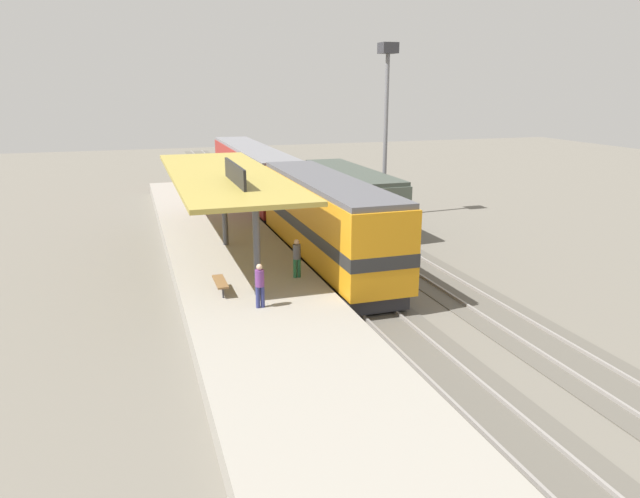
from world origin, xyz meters
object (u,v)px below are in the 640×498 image
(locomotive, at_px, (327,222))
(passenger_carriage_single, at_px, (253,174))
(person_walking, at_px, (260,283))
(freight_car, at_px, (351,196))
(person_waiting, at_px, (297,256))
(platform_bench, at_px, (220,282))
(light_mast, at_px, (387,94))

(locomotive, xyz_separation_m, passenger_carriage_single, (0.00, 18.00, -0.10))
(locomotive, relative_size, person_walking, 8.44)
(freight_car, xyz_separation_m, person_walking, (-9.43, -15.17, -0.12))
(locomotive, xyz_separation_m, person_walking, (-4.83, -6.54, -0.56))
(person_waiting, xyz_separation_m, person_walking, (-2.30, -3.04, 0.00))
(locomotive, distance_m, freight_car, 9.78)
(passenger_carriage_single, bearing_deg, platform_bench, -104.98)
(freight_car, xyz_separation_m, person_waiting, (-7.13, -12.13, -0.12))
(freight_car, bearing_deg, person_walking, -121.86)
(platform_bench, xyz_separation_m, locomotive, (6.00, 4.43, 1.07))
(locomotive, distance_m, passenger_carriage_single, 18.00)
(locomotive, distance_m, person_waiting, 4.36)
(passenger_carriage_single, height_order, person_walking, passenger_carriage_single)
(light_mast, height_order, person_walking, light_mast)
(passenger_carriage_single, relative_size, freight_car, 1.67)
(freight_car, distance_m, light_mast, 7.42)
(light_mast, relative_size, person_walking, 6.84)
(passenger_carriage_single, distance_m, freight_car, 10.45)
(locomotive, bearing_deg, person_waiting, -125.84)
(platform_bench, height_order, light_mast, light_mast)
(passenger_carriage_single, bearing_deg, person_waiting, -96.71)
(platform_bench, relative_size, person_walking, 0.99)
(locomotive, bearing_deg, freight_car, 61.92)
(passenger_carriage_single, distance_m, person_walking, 25.02)
(person_waiting, bearing_deg, light_mast, 53.61)
(platform_bench, bearing_deg, locomotive, 36.44)
(passenger_carriage_single, relative_size, light_mast, 1.71)
(person_waiting, height_order, person_walking, same)
(locomotive, height_order, person_waiting, locomotive)
(platform_bench, relative_size, light_mast, 0.15)
(locomotive, bearing_deg, platform_bench, -143.56)
(person_waiting, bearing_deg, locomotive, 54.16)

